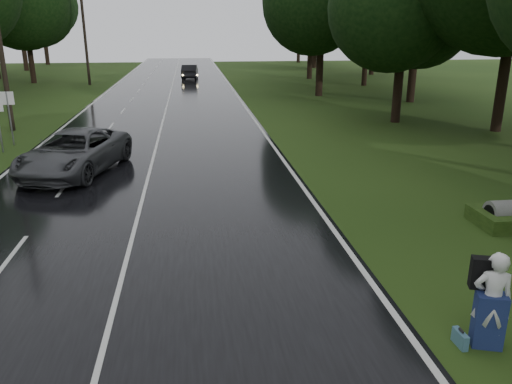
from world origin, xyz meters
TOP-DOWN VIEW (x-y plane):
  - ground at (0.00, 0.00)m, footprint 160.00×160.00m
  - road at (0.00, 20.00)m, footprint 12.00×140.00m
  - lane_center at (0.00, 20.00)m, footprint 0.12×140.00m
  - grey_car at (-2.96, 9.96)m, footprint 4.32×6.63m
  - far_car at (1.84, 49.15)m, footprint 1.98×4.90m
  - hitchhiker at (7.10, -3.17)m, footprint 0.81×0.77m
  - suitcase at (6.62, -3.14)m, footprint 0.13×0.42m
  - culvert at (11.29, 2.40)m, footprint 1.56×0.78m
  - utility_pole_mid at (-8.50, 19.76)m, footprint 1.80×0.28m
  - utility_pole_far at (-8.50, 44.15)m, footprint 1.80×0.28m
  - road_sign_a at (-7.20, 14.15)m, footprint 0.62×0.10m
  - road_sign_b at (-7.20, 15.75)m, footprint 0.64×0.10m
  - tree_left_f at (-14.79, 46.92)m, footprint 8.82×8.82m
  - tree_right_d at (14.54, 19.52)m, footprint 7.68×7.68m
  - tree_right_e at (12.92, 32.69)m, footprint 8.46×8.46m
  - tree_right_f at (15.59, 47.83)m, footprint 10.47×10.47m

SIDE VIEW (x-z plane):
  - ground at x=0.00m, z-range 0.00..0.00m
  - culvert at x=11.29m, z-range -0.39..0.39m
  - utility_pole_mid at x=-8.50m, z-range -5.47..5.47m
  - utility_pole_far at x=-8.50m, z-range -4.89..4.89m
  - road_sign_a at x=-7.20m, z-range -1.28..1.28m
  - road_sign_b at x=-7.20m, z-range -1.34..1.34m
  - tree_left_f at x=-14.79m, z-range -6.89..6.89m
  - tree_right_d at x=14.54m, z-range -6.00..6.00m
  - tree_right_e at x=12.92m, z-range -6.61..6.61m
  - tree_right_f at x=15.59m, z-range -8.18..8.18m
  - road at x=0.00m, z-range 0.00..0.04m
  - lane_center at x=0.00m, z-range 0.04..0.05m
  - suitcase at x=6.62m, z-range 0.00..0.30m
  - far_car at x=1.84m, z-range 0.04..1.62m
  - grey_car at x=-2.96m, z-range 0.04..1.74m
  - hitchhiker at x=7.10m, z-range -0.07..1.85m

